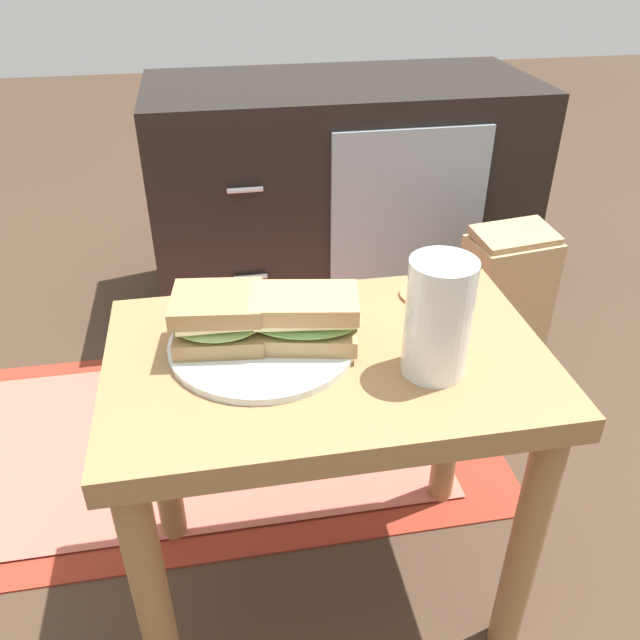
{
  "coord_description": "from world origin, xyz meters",
  "views": [
    {
      "loc": [
        -0.13,
        -0.67,
        0.94
      ],
      "look_at": [
        -0.01,
        0.0,
        0.51
      ],
      "focal_mm": 36.76,
      "sensor_mm": 36.0,
      "label": 1
    }
  ],
  "objects_px": {
    "beer_glass": "(438,321)",
    "sandwich_back": "(304,318)",
    "plate": "(263,343)",
    "coaster": "(427,294)",
    "sandwich_front": "(218,318)",
    "paper_bag": "(503,305)",
    "tv_cabinet": "(340,194)"
  },
  "relations": [
    {
      "from": "sandwich_back",
      "to": "beer_glass",
      "type": "distance_m",
      "value": 0.17
    },
    {
      "from": "beer_glass",
      "to": "tv_cabinet",
      "type": "bearing_deg",
      "value": 84.62
    },
    {
      "from": "beer_glass",
      "to": "paper_bag",
      "type": "bearing_deg",
      "value": 55.97
    },
    {
      "from": "tv_cabinet",
      "to": "coaster",
      "type": "bearing_deg",
      "value": -93.14
    },
    {
      "from": "plate",
      "to": "paper_bag",
      "type": "height_order",
      "value": "plate"
    },
    {
      "from": "plate",
      "to": "paper_bag",
      "type": "distance_m",
      "value": 0.81
    },
    {
      "from": "plate",
      "to": "beer_glass",
      "type": "distance_m",
      "value": 0.23
    },
    {
      "from": "sandwich_back",
      "to": "beer_glass",
      "type": "height_order",
      "value": "beer_glass"
    },
    {
      "from": "plate",
      "to": "coaster",
      "type": "distance_m",
      "value": 0.26
    },
    {
      "from": "plate",
      "to": "sandwich_front",
      "type": "xyz_separation_m",
      "value": [
        -0.05,
        0.01,
        0.04
      ]
    },
    {
      "from": "tv_cabinet",
      "to": "beer_glass",
      "type": "bearing_deg",
      "value": -95.38
    },
    {
      "from": "tv_cabinet",
      "to": "paper_bag",
      "type": "xyz_separation_m",
      "value": [
        0.29,
        -0.44,
        -0.11
      ]
    },
    {
      "from": "tv_cabinet",
      "to": "sandwich_back",
      "type": "xyz_separation_m",
      "value": [
        -0.24,
        -0.93,
        0.21
      ]
    },
    {
      "from": "plate",
      "to": "sandwich_back",
      "type": "height_order",
      "value": "sandwich_back"
    },
    {
      "from": "beer_glass",
      "to": "sandwich_back",
      "type": "bearing_deg",
      "value": 152.44
    },
    {
      "from": "sandwich_back",
      "to": "paper_bag",
      "type": "height_order",
      "value": "sandwich_back"
    },
    {
      "from": "sandwich_back",
      "to": "paper_bag",
      "type": "distance_m",
      "value": 0.79
    },
    {
      "from": "paper_bag",
      "to": "plate",
      "type": "bearing_deg",
      "value": -140.45
    },
    {
      "from": "sandwich_front",
      "to": "coaster",
      "type": "distance_m",
      "value": 0.31
    },
    {
      "from": "coaster",
      "to": "beer_glass",
      "type": "bearing_deg",
      "value": -105.85
    },
    {
      "from": "tv_cabinet",
      "to": "beer_glass",
      "type": "xyz_separation_m",
      "value": [
        -0.09,
        -1.01,
        0.24
      ]
    },
    {
      "from": "plate",
      "to": "beer_glass",
      "type": "height_order",
      "value": "beer_glass"
    },
    {
      "from": "paper_bag",
      "to": "sandwich_back",
      "type": "bearing_deg",
      "value": -137.21
    },
    {
      "from": "coaster",
      "to": "paper_bag",
      "type": "height_order",
      "value": "coaster"
    },
    {
      "from": "tv_cabinet",
      "to": "sandwich_front",
      "type": "bearing_deg",
      "value": -110.86
    },
    {
      "from": "plate",
      "to": "coaster",
      "type": "xyz_separation_m",
      "value": [
        0.25,
        0.09,
        -0.0
      ]
    },
    {
      "from": "sandwich_front",
      "to": "paper_bag",
      "type": "xyz_separation_m",
      "value": [
        0.63,
        0.47,
        -0.33
      ]
    },
    {
      "from": "sandwich_front",
      "to": "coaster",
      "type": "bearing_deg",
      "value": 14.41
    },
    {
      "from": "sandwich_back",
      "to": "plate",
      "type": "bearing_deg",
      "value": 170.24
    },
    {
      "from": "sandwich_front",
      "to": "beer_glass",
      "type": "bearing_deg",
      "value": -20.56
    },
    {
      "from": "tv_cabinet",
      "to": "paper_bag",
      "type": "relative_size",
      "value": 2.64
    },
    {
      "from": "sandwich_front",
      "to": "coaster",
      "type": "xyz_separation_m",
      "value": [
        0.3,
        0.08,
        -0.04
      ]
    }
  ]
}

